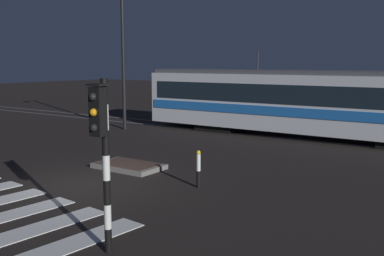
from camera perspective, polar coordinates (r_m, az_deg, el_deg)
ground_plane at (r=14.05m, az=-13.67°, el=-6.98°), size 120.00×120.00×0.00m
rail_near at (r=22.92m, az=7.59°, el=-0.87°), size 80.00×0.12×0.03m
rail_far at (r=24.19m, az=9.12°, el=-0.42°), size 80.00×0.12×0.03m
traffic_island at (r=15.85m, az=-7.94°, el=-4.74°), size 2.34×1.41×0.18m
traffic_light_corner_near_right at (r=8.53m, az=-11.26°, el=-1.54°), size 0.36×0.42×3.35m
street_lamp_trackside_left at (r=24.64m, az=-9.08°, el=10.63°), size 0.44×1.21×7.42m
tram at (r=22.41m, az=13.99°, el=3.22°), size 17.01×2.58×4.15m
bollard_island_edge at (r=13.24m, az=0.82°, el=-5.18°), size 0.12×0.12×1.11m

